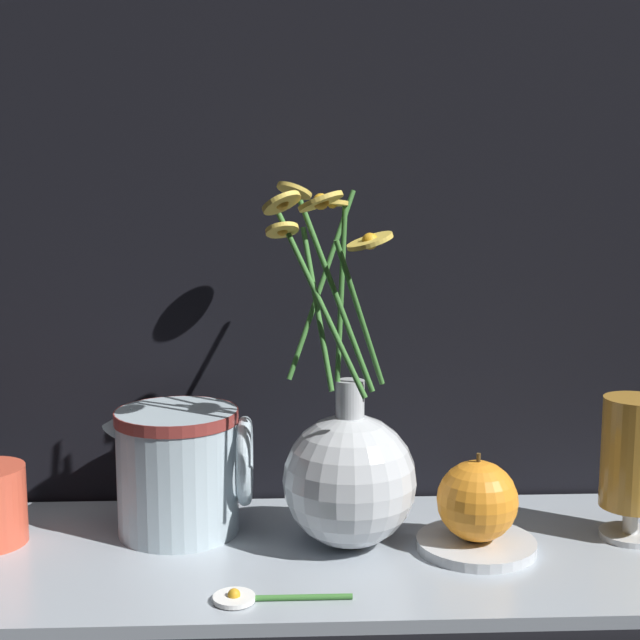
% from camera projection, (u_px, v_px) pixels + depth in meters
% --- Properties ---
extents(ground_plane, '(6.00, 6.00, 0.00)m').
position_uv_depth(ground_plane, '(307.00, 562.00, 0.86)').
color(ground_plane, black).
extents(shelf, '(0.77, 0.29, 0.01)m').
position_uv_depth(shelf, '(307.00, 556.00, 0.86)').
color(shelf, '#9EA8B2').
rests_on(shelf, ground_plane).
extents(backdrop_wall, '(1.27, 0.02, 1.10)m').
position_uv_depth(backdrop_wall, '(302.00, 1.00, 0.93)').
color(backdrop_wall, black).
rests_on(backdrop_wall, ground_plane).
extents(vase_with_flowers, '(0.15, 0.19, 0.35)m').
position_uv_depth(vase_with_flowers, '(349.00, 472.00, 0.86)').
color(vase_with_flowers, silver).
rests_on(vase_with_flowers, shelf).
extents(ceramic_pitcher, '(0.15, 0.12, 0.14)m').
position_uv_depth(ceramic_pitcher, '(180.00, 465.00, 0.89)').
color(ceramic_pitcher, silver).
rests_on(ceramic_pitcher, shelf).
extents(tea_glass, '(0.06, 0.06, 0.14)m').
position_uv_depth(tea_glass, '(634.00, 457.00, 0.87)').
color(tea_glass, silver).
rests_on(tea_glass, shelf).
extents(saucer_plate, '(0.11, 0.11, 0.01)m').
position_uv_depth(saucer_plate, '(476.00, 544.00, 0.86)').
color(saucer_plate, silver).
rests_on(saucer_plate, shelf).
extents(orange_fruit, '(0.08, 0.08, 0.09)m').
position_uv_depth(orange_fruit, '(477.00, 501.00, 0.85)').
color(orange_fruit, orange).
rests_on(orange_fruit, saucer_plate).
extents(loose_daisy, '(0.12, 0.04, 0.01)m').
position_uv_depth(loose_daisy, '(251.00, 597.00, 0.75)').
color(loose_daisy, '#3D7A33').
rests_on(loose_daisy, shelf).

